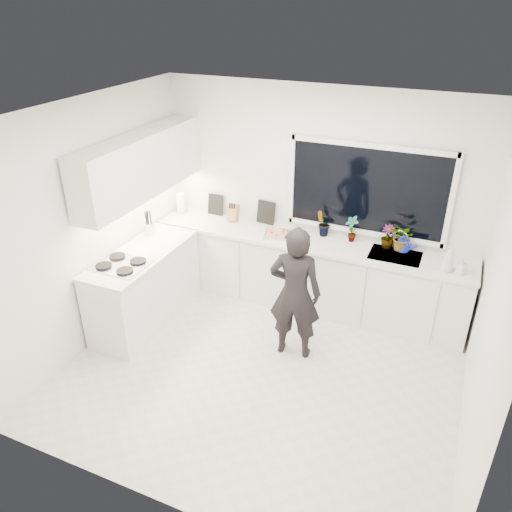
% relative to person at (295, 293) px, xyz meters
% --- Properties ---
extents(floor, '(4.00, 3.50, 0.02)m').
position_rel_person_xyz_m(floor, '(-0.19, -0.45, -0.78)').
color(floor, beige).
rests_on(floor, ground).
extents(wall_back, '(4.00, 0.02, 2.70)m').
position_rel_person_xyz_m(wall_back, '(-0.19, 1.31, 0.58)').
color(wall_back, white).
rests_on(wall_back, ground).
extents(wall_left, '(0.02, 3.50, 2.70)m').
position_rel_person_xyz_m(wall_left, '(-2.20, -0.45, 0.58)').
color(wall_left, white).
rests_on(wall_left, ground).
extents(wall_right, '(0.02, 3.50, 2.70)m').
position_rel_person_xyz_m(wall_right, '(1.82, -0.45, 0.58)').
color(wall_right, white).
rests_on(wall_right, ground).
extents(ceiling, '(4.00, 3.50, 0.02)m').
position_rel_person_xyz_m(ceiling, '(-0.19, -0.45, 1.94)').
color(ceiling, white).
rests_on(ceiling, wall_back).
extents(window, '(1.80, 0.02, 1.00)m').
position_rel_person_xyz_m(window, '(0.41, 1.28, 0.78)').
color(window, black).
rests_on(window, wall_back).
extents(base_cabinets_back, '(3.92, 0.58, 0.88)m').
position_rel_person_xyz_m(base_cabinets_back, '(-0.19, 1.00, -0.33)').
color(base_cabinets_back, white).
rests_on(base_cabinets_back, floor).
extents(base_cabinets_left, '(0.58, 1.60, 0.88)m').
position_rel_person_xyz_m(base_cabinets_left, '(-1.86, -0.10, -0.33)').
color(base_cabinets_left, white).
rests_on(base_cabinets_left, floor).
extents(countertop_back, '(3.94, 0.62, 0.04)m').
position_rel_person_xyz_m(countertop_back, '(-0.19, 0.99, 0.13)').
color(countertop_back, silver).
rests_on(countertop_back, base_cabinets_back).
extents(countertop_left, '(0.62, 1.60, 0.04)m').
position_rel_person_xyz_m(countertop_left, '(-1.86, -0.10, 0.13)').
color(countertop_left, silver).
rests_on(countertop_left, base_cabinets_left).
extents(upper_cabinets, '(0.34, 2.10, 0.70)m').
position_rel_person_xyz_m(upper_cabinets, '(-1.98, 0.25, 1.08)').
color(upper_cabinets, white).
rests_on(upper_cabinets, wall_left).
extents(sink, '(0.58, 0.42, 0.14)m').
position_rel_person_xyz_m(sink, '(0.86, 1.00, 0.10)').
color(sink, silver).
rests_on(sink, countertop_back).
extents(faucet, '(0.03, 0.03, 0.22)m').
position_rel_person_xyz_m(faucet, '(0.86, 1.20, 0.26)').
color(faucet, silver).
rests_on(faucet, countertop_back).
extents(stovetop, '(0.56, 0.48, 0.03)m').
position_rel_person_xyz_m(stovetop, '(-1.88, -0.45, 0.17)').
color(stovetop, black).
rests_on(stovetop, countertop_left).
extents(person, '(0.61, 0.44, 1.54)m').
position_rel_person_xyz_m(person, '(0.00, 0.00, 0.00)').
color(person, black).
rests_on(person, floor).
extents(pizza_tray, '(0.50, 0.42, 0.03)m').
position_rel_person_xyz_m(pizza_tray, '(-0.51, 0.97, 0.17)').
color(pizza_tray, silver).
rests_on(pizza_tray, countertop_back).
extents(pizza, '(0.46, 0.38, 0.01)m').
position_rel_person_xyz_m(pizza, '(-0.51, 0.97, 0.18)').
color(pizza, '#B41918').
rests_on(pizza, pizza_tray).
extents(watering_can, '(0.14, 0.14, 0.13)m').
position_rel_person_xyz_m(watering_can, '(0.91, 1.16, 0.22)').
color(watering_can, '#152AC9').
rests_on(watering_can, countertop_back).
extents(paper_towel_roll, '(0.12, 0.12, 0.26)m').
position_rel_person_xyz_m(paper_towel_roll, '(-2.04, 1.10, 0.28)').
color(paper_towel_roll, white).
rests_on(paper_towel_roll, countertop_back).
extents(knife_block, '(0.13, 0.10, 0.22)m').
position_rel_person_xyz_m(knife_block, '(-1.27, 1.14, 0.26)').
color(knife_block, '#987546').
rests_on(knife_block, countertop_back).
extents(utensil_crock, '(0.15, 0.15, 0.16)m').
position_rel_person_xyz_m(utensil_crock, '(-2.04, 0.35, 0.23)').
color(utensil_crock, '#B3B3B7').
rests_on(utensil_crock, countertop_left).
extents(picture_frame_large, '(0.22, 0.03, 0.28)m').
position_rel_person_xyz_m(picture_frame_large, '(-1.58, 1.24, 0.29)').
color(picture_frame_large, black).
rests_on(picture_frame_large, countertop_back).
extents(picture_frame_small, '(0.25, 0.05, 0.30)m').
position_rel_person_xyz_m(picture_frame_small, '(-0.85, 1.24, 0.30)').
color(picture_frame_small, black).
rests_on(picture_frame_small, countertop_back).
extents(herb_plants, '(1.26, 0.37, 0.33)m').
position_rel_person_xyz_m(herb_plants, '(0.61, 1.16, 0.31)').
color(herb_plants, '#26662D').
rests_on(herb_plants, countertop_back).
extents(soap_bottles, '(0.28, 0.16, 0.30)m').
position_rel_person_xyz_m(soap_bottles, '(1.46, 0.85, 0.29)').
color(soap_bottles, '#D8BF66').
rests_on(soap_bottles, countertop_back).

